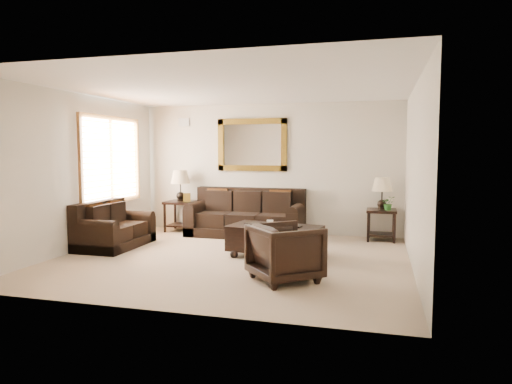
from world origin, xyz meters
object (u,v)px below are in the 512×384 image
(end_table_left, at_px, (181,192))
(armchair, at_px, (285,250))
(sofa, at_px, (246,218))
(end_table_right, at_px, (382,199))
(coffee_table, at_px, (275,237))
(loveseat, at_px, (112,230))

(end_table_left, height_order, armchair, end_table_left)
(sofa, bearing_deg, end_table_left, 175.50)
(end_table_right, xyz_separation_m, coffee_table, (-1.68, -1.83, -0.48))
(loveseat, xyz_separation_m, armchair, (3.43, -1.32, 0.11))
(armchair, bearing_deg, coffee_table, -22.03)
(sofa, bearing_deg, loveseat, -139.27)
(end_table_right, xyz_separation_m, armchair, (-1.23, -3.19, -0.38))
(end_table_left, height_order, coffee_table, end_table_left)
(sofa, xyz_separation_m, end_table_right, (2.66, 0.14, 0.45))
(end_table_right, distance_m, coffee_table, 2.53)
(sofa, distance_m, end_table_right, 2.70)
(sofa, height_order, loveseat, sofa)
(end_table_left, xyz_separation_m, armchair, (2.94, -3.16, -0.44))
(loveseat, bearing_deg, coffee_table, -89.28)
(sofa, xyz_separation_m, armchair, (1.43, -3.04, 0.07))
(sofa, relative_size, end_table_left, 1.77)
(end_table_left, relative_size, coffee_table, 0.83)
(end_table_left, distance_m, end_table_right, 4.17)
(end_table_left, height_order, end_table_right, end_table_left)
(loveseat, distance_m, end_table_right, 5.05)
(end_table_right, bearing_deg, armchair, -111.16)
(coffee_table, xyz_separation_m, armchair, (0.45, -1.36, 0.10))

